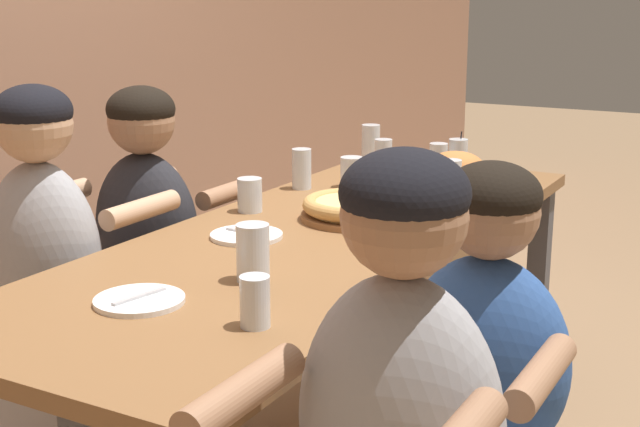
# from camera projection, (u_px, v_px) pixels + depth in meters

# --- Properties ---
(dining_table) EXTENTS (2.22, 0.80, 0.79)m
(dining_table) POSITION_uv_depth(u_px,v_px,m) (320.00, 261.00, 2.49)
(dining_table) COLOR brown
(dining_table) RESTS_ON ground
(pizza_board_main) EXTENTS (0.32, 0.32, 0.07)m
(pizza_board_main) POSITION_uv_depth(u_px,v_px,m) (355.00, 208.00, 2.58)
(pizza_board_main) COLOR brown
(pizza_board_main) RESTS_ON dining_table
(skillet_bowl) EXTENTS (0.32, 0.22, 0.12)m
(skillet_bowl) POSITION_uv_depth(u_px,v_px,m) (456.00, 171.00, 3.01)
(skillet_bowl) COLOR black
(skillet_bowl) RESTS_ON dining_table
(empty_plate_a) EXTENTS (0.20, 0.20, 0.02)m
(empty_plate_a) POSITION_uv_depth(u_px,v_px,m) (246.00, 235.00, 2.40)
(empty_plate_a) COLOR white
(empty_plate_a) RESTS_ON dining_table
(empty_plate_b) EXTENTS (0.20, 0.20, 0.02)m
(empty_plate_b) POSITION_uv_depth(u_px,v_px,m) (139.00, 300.00, 1.90)
(empty_plate_b) COLOR white
(empty_plate_b) RESTS_ON dining_table
(cocktail_glass_blue) EXTENTS (0.07, 0.07, 0.14)m
(cocktail_glass_blue) POSITION_uv_depth(u_px,v_px,m) (458.00, 155.00, 3.32)
(cocktail_glass_blue) COLOR silver
(cocktail_glass_blue) RESTS_ON dining_table
(drinking_glass_a) EXTENTS (0.07, 0.07, 0.14)m
(drinking_glass_a) POSITION_uv_depth(u_px,v_px,m) (395.00, 223.00, 2.32)
(drinking_glass_a) COLOR silver
(drinking_glass_a) RESTS_ON dining_table
(drinking_glass_b) EXTENTS (0.08, 0.08, 0.13)m
(drinking_glass_b) POSITION_uv_depth(u_px,v_px,m) (253.00, 256.00, 2.04)
(drinking_glass_b) COLOR silver
(drinking_glass_b) RESTS_ON dining_table
(drinking_glass_c) EXTENTS (0.06, 0.06, 0.13)m
(drinking_glass_c) POSITION_uv_depth(u_px,v_px,m) (383.00, 158.00, 3.17)
(drinking_glass_c) COLOR silver
(drinking_glass_c) RESTS_ON dining_table
(drinking_glass_d) EXTENTS (0.08, 0.08, 0.10)m
(drinking_glass_d) POSITION_uv_depth(u_px,v_px,m) (352.00, 174.00, 3.00)
(drinking_glass_d) COLOR silver
(drinking_glass_d) RESTS_ON dining_table
(drinking_glass_e) EXTENTS (0.06, 0.06, 0.13)m
(drinking_glass_e) POSITION_uv_depth(u_px,v_px,m) (302.00, 169.00, 2.98)
(drinking_glass_e) COLOR silver
(drinking_glass_e) RESTS_ON dining_table
(drinking_glass_f) EXTENTS (0.06, 0.06, 0.15)m
(drinking_glass_f) POSITION_uv_depth(u_px,v_px,m) (450.00, 186.00, 2.73)
(drinking_glass_f) COLOR silver
(drinking_glass_f) RESTS_ON dining_table
(drinking_glass_g) EXTENTS (0.07, 0.07, 0.10)m
(drinking_glass_g) POSITION_uv_depth(u_px,v_px,m) (250.00, 197.00, 2.67)
(drinking_glass_g) COLOR silver
(drinking_glass_g) RESTS_ON dining_table
(drinking_glass_h) EXTENTS (0.06, 0.06, 0.10)m
(drinking_glass_h) POSITION_uv_depth(u_px,v_px,m) (255.00, 305.00, 1.76)
(drinking_glass_h) COLOR silver
(drinking_glass_h) RESTS_ON dining_table
(drinking_glass_i) EXTENTS (0.07, 0.07, 0.15)m
(drinking_glass_i) POSITION_uv_depth(u_px,v_px,m) (371.00, 144.00, 3.42)
(drinking_glass_i) COLOR silver
(drinking_glass_i) RESTS_ON dining_table
(drinking_glass_j) EXTENTS (0.07, 0.07, 0.10)m
(drinking_glass_j) POSITION_uv_depth(u_px,v_px,m) (438.00, 159.00, 3.27)
(drinking_glass_j) COLOR silver
(drinking_glass_j) RESTS_ON dining_table
(diner_far_center) EXTENTS (0.51, 0.40, 1.16)m
(diner_far_center) POSITION_uv_depth(u_px,v_px,m) (150.00, 282.00, 2.83)
(diner_far_center) COLOR #232328
(diner_far_center) RESTS_ON ground
(diner_far_midleft) EXTENTS (0.51, 0.40, 1.21)m
(diner_far_midleft) POSITION_uv_depth(u_px,v_px,m) (50.00, 319.00, 2.46)
(diner_far_midleft) COLOR #99999E
(diner_far_midleft) RESTS_ON ground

